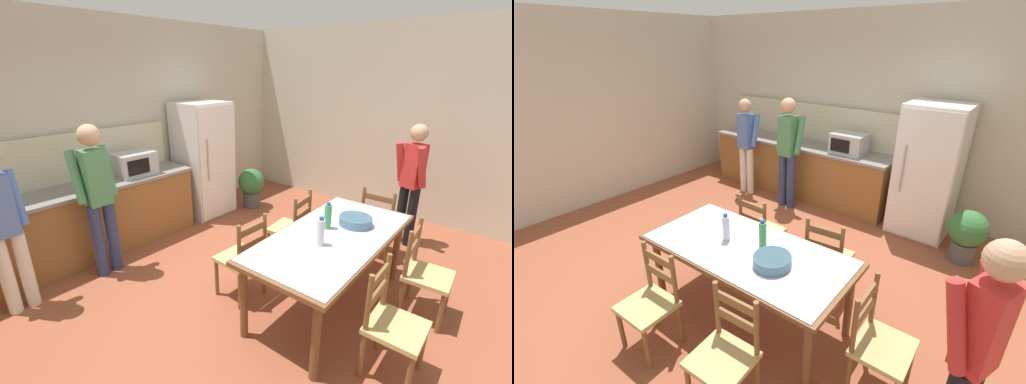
{
  "view_description": "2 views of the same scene",
  "coord_description": "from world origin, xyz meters",
  "views": [
    {
      "loc": [
        -2.17,
        -1.88,
        2.25
      ],
      "look_at": [
        -0.01,
        -0.0,
        1.21
      ],
      "focal_mm": 24.0,
      "sensor_mm": 36.0,
      "label": 1
    },
    {
      "loc": [
        2.25,
        -2.43,
        2.47
      ],
      "look_at": [
        0.13,
        0.24,
        0.96
      ],
      "focal_mm": 24.0,
      "sensor_mm": 36.0,
      "label": 2
    }
  ],
  "objects": [
    {
      "name": "wall_right",
      "position": [
        3.26,
        0.0,
        1.45
      ],
      "size": [
        0.12,
        5.2,
        2.9
      ],
      "primitive_type": "cube",
      "color": "beige",
      "rests_on": "ground"
    },
    {
      "name": "bottle_near_centre",
      "position": [
        0.23,
        -0.54,
        0.9
      ],
      "size": [
        0.07,
        0.07,
        0.27
      ],
      "color": "silver",
      "rests_on": "dining_table"
    },
    {
      "name": "dining_table",
      "position": [
        0.47,
        -0.54,
        0.69
      ],
      "size": [
        1.96,
        0.95,
        0.77
      ],
      "rotation": [
        0.0,
        0.0,
        0.02
      ],
      "color": "brown",
      "rests_on": "ground"
    },
    {
      "name": "person_at_sink",
      "position": [
        -1.55,
        1.71,
        0.91
      ],
      "size": [
        0.41,
        0.28,
        1.62
      ],
      "rotation": [
        0.0,
        0.0,
        1.57
      ],
      "color": "silver",
      "rests_on": "ground"
    },
    {
      "name": "chair_side_near_left",
      "position": [
        0.05,
        -1.29,
        0.44
      ],
      "size": [
        0.44,
        0.42,
        0.91
      ],
      "rotation": [
        0.0,
        0.0,
        0.04
      ],
      "color": "brown",
      "rests_on": "ground"
    },
    {
      "name": "counter_splashback",
      "position": [
        -0.84,
        2.54,
        1.21
      ],
      "size": [
        3.19,
        0.03,
        0.6
      ],
      "primitive_type": "cube",
      "color": "beige",
      "rests_on": "kitchen_counter"
    },
    {
      "name": "microwave",
      "position": [
        0.08,
        2.21,
        1.06
      ],
      "size": [
        0.5,
        0.39,
        0.3
      ],
      "color": "#B2B7BC",
      "rests_on": "kitchen_counter"
    },
    {
      "name": "chair_side_near_right",
      "position": [
        0.93,
        -1.27,
        0.44
      ],
      "size": [
        0.45,
        0.43,
        0.91
      ],
      "rotation": [
        0.0,
        0.0,
        0.07
      ],
      "color": "brown",
      "rests_on": "ground"
    },
    {
      "name": "serving_bowl",
      "position": [
        0.81,
        -0.59,
        0.82
      ],
      "size": [
        0.32,
        0.32,
        0.09
      ],
      "color": "slate",
      "rests_on": "dining_table"
    },
    {
      "name": "ground_plane",
      "position": [
        0.0,
        0.0,
        0.0
      ],
      "size": [
        8.32,
        8.32,
        0.0
      ],
      "primitive_type": "plane",
      "color": "brown"
    },
    {
      "name": "wall_back",
      "position": [
        0.0,
        2.66,
        1.45
      ],
      "size": [
        6.52,
        0.12,
        2.9
      ],
      "primitive_type": "cube",
      "color": "beige",
      "rests_on": "ground"
    },
    {
      "name": "potted_plant",
      "position": [
        1.9,
        1.76,
        0.39
      ],
      "size": [
        0.44,
        0.44,
        0.67
      ],
      "color": "#4C4C51",
      "rests_on": "ground"
    },
    {
      "name": "chair_side_far_left",
      "position": [
        0.02,
        0.2,
        0.44
      ],
      "size": [
        0.43,
        0.41,
        0.91
      ],
      "rotation": [
        0.0,
        0.0,
        3.11
      ],
      "color": "brown",
      "rests_on": "ground"
    },
    {
      "name": "bottle_off_centre",
      "position": [
        0.57,
        -0.42,
        0.9
      ],
      "size": [
        0.07,
        0.07,
        0.27
      ],
      "color": "green",
      "rests_on": "dining_table"
    },
    {
      "name": "kitchen_counter",
      "position": [
        -0.84,
        2.23,
        0.46
      ],
      "size": [
        3.23,
        0.66,
        0.91
      ],
      "color": "brown",
      "rests_on": "ground"
    },
    {
      "name": "refrigerator",
      "position": [
        1.25,
        2.19,
        0.89
      ],
      "size": [
        0.74,
        0.73,
        1.77
      ],
      "color": "white",
      "rests_on": "ground"
    },
    {
      "name": "person_at_counter",
      "position": [
        -0.68,
        1.69,
        0.97
      ],
      "size": [
        0.43,
        0.3,
        1.72
      ],
      "rotation": [
        0.0,
        0.0,
        1.57
      ],
      "color": "navy",
      "rests_on": "ground"
    },
    {
      "name": "person_by_table",
      "position": [
        2.28,
        -0.65,
        0.9
      ],
      "size": [
        0.36,
        0.45,
        1.61
      ],
      "rotation": [
        0.0,
        0.0,
        2.79
      ],
      "color": "black",
      "rests_on": "ground"
    },
    {
      "name": "chair_head_end",
      "position": [
        1.73,
        -0.51,
        0.44
      ],
      "size": [
        0.41,
        0.43,
        0.91
      ],
      "rotation": [
        0.0,
        0.0,
        1.6
      ],
      "color": "brown",
      "rests_on": "ground"
    },
    {
      "name": "chair_side_far_right",
      "position": [
        0.9,
        0.22,
        0.44
      ],
      "size": [
        0.46,
        0.44,
        0.91
      ],
      "rotation": [
        0.0,
        0.0,
        3.25
      ],
      "color": "brown",
      "rests_on": "ground"
    }
  ]
}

